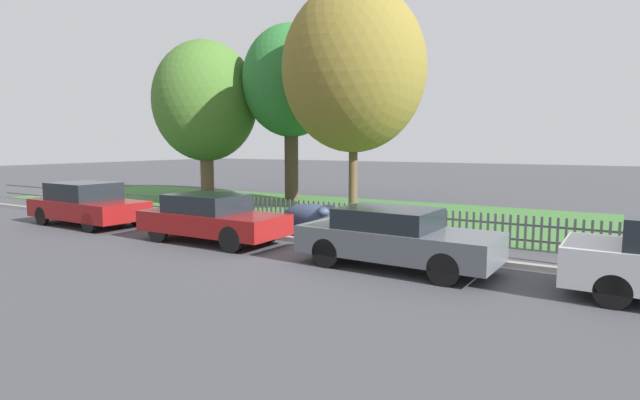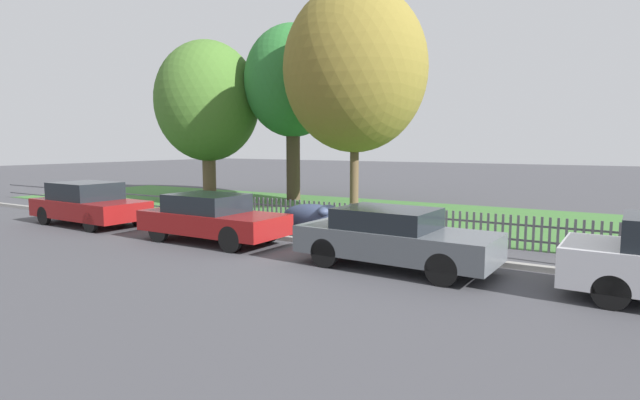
% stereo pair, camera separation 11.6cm
% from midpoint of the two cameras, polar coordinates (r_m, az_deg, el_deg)
% --- Properties ---
extents(ground_plane, '(120.00, 120.00, 0.00)m').
position_cam_midpoint_polar(ground_plane, '(12.49, 5.00, -5.82)').
color(ground_plane, '#424247').
extents(kerb_stone, '(41.43, 0.20, 0.12)m').
position_cam_midpoint_polar(kerb_stone, '(12.56, 5.20, -5.46)').
color(kerb_stone, gray).
rests_on(kerb_stone, ground).
extents(grass_strip, '(41.43, 8.57, 0.01)m').
position_cam_midpoint_polar(grass_strip, '(18.39, 13.75, -2.02)').
color(grass_strip, '#3D7033').
rests_on(grass_strip, ground).
extents(park_fence, '(41.43, 0.05, 0.87)m').
position_cam_midpoint_polar(park_fence, '(14.34, 8.76, -2.50)').
color(park_fence, '#4C4C51').
rests_on(park_fence, ground).
extents(parked_car_silver_hatchback, '(4.21, 1.91, 1.40)m').
position_cam_midpoint_polar(parked_car_silver_hatchback, '(17.98, -25.24, -0.40)').
color(parked_car_silver_hatchback, maroon).
rests_on(parked_car_silver_hatchback, ground).
extents(parked_car_black_saloon, '(4.12, 1.66, 1.30)m').
position_cam_midpoint_polar(parked_car_black_saloon, '(13.74, -12.57, -1.96)').
color(parked_car_black_saloon, maroon).
rests_on(parked_car_black_saloon, ground).
extents(parked_car_navy_estate, '(4.26, 1.85, 1.28)m').
position_cam_midpoint_polar(parked_car_navy_estate, '(10.75, 8.24, -4.22)').
color(parked_car_navy_estate, '#51565B').
rests_on(parked_car_navy_estate, ground).
extents(covered_motorcycle, '(2.02, 0.86, 0.95)m').
position_cam_midpoint_polar(covered_motorcycle, '(14.18, -0.86, -1.90)').
color(covered_motorcycle, black).
rests_on(covered_motorcycle, ground).
extents(tree_nearest_kerb, '(5.06, 5.06, 7.63)m').
position_cam_midpoint_polar(tree_nearest_kerb, '(25.36, -13.10, 10.88)').
color(tree_nearest_kerb, brown).
rests_on(tree_nearest_kerb, ground).
extents(tree_behind_motorcycle, '(4.51, 4.51, 8.16)m').
position_cam_midpoint_polar(tree_behind_motorcycle, '(23.86, -3.49, 13.30)').
color(tree_behind_motorcycle, '#473828').
rests_on(tree_behind_motorcycle, ground).
extents(tree_mid_park, '(5.49, 5.49, 8.63)m').
position_cam_midpoint_polar(tree_mid_park, '(19.62, 3.71, 14.67)').
color(tree_mid_park, brown).
rests_on(tree_mid_park, ground).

